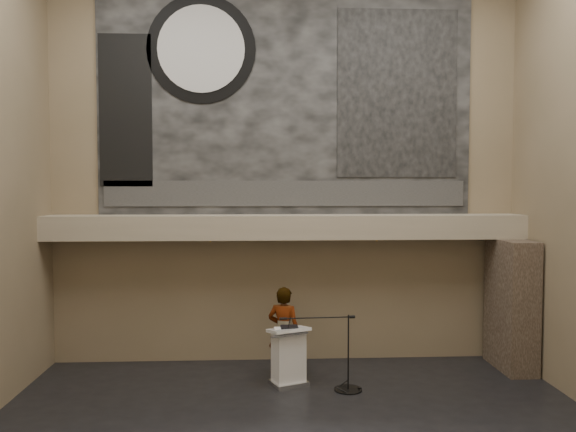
{
  "coord_description": "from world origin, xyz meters",
  "views": [
    {
      "loc": [
        -0.57,
        -8.15,
        3.8
      ],
      "look_at": [
        0.0,
        3.2,
        3.2
      ],
      "focal_mm": 35.0,
      "sensor_mm": 36.0,
      "label": 1
    }
  ],
  "objects": [
    {
      "name": "banner_building_print",
      "position": [
        2.4,
        3.93,
        5.8
      ],
      "size": [
        2.6,
        0.02,
        3.6
      ],
      "primitive_type": "cube",
      "color": "black",
      "rests_on": "banner"
    },
    {
      "name": "banner_clock_face",
      "position": [
        -1.8,
        3.91,
        6.7
      ],
      "size": [
        1.84,
        0.02,
        1.84
      ],
      "primitive_type": "cylinder",
      "rotation": [
        1.57,
        0.0,
        0.0
      ],
      "color": "silver",
      "rests_on": "banner"
    },
    {
      "name": "binder",
      "position": [
        -0.01,
        2.41,
        1.12
      ],
      "size": [
        0.34,
        0.28,
        0.04
      ],
      "primitive_type": "cube",
      "rotation": [
        0.0,
        0.0,
        0.05
      ],
      "color": "black",
      "rests_on": "lectern"
    },
    {
      "name": "lectern",
      "position": [
        -0.03,
        2.4,
        0.55
      ],
      "size": [
        0.87,
        0.76,
        1.14
      ],
      "rotation": [
        0.0,
        0.0,
        0.39
      ],
      "color": "silver",
      "rests_on": "floor"
    },
    {
      "name": "speaker_person",
      "position": [
        -0.1,
        2.89,
        0.9
      ],
      "size": [
        0.77,
        0.64,
        1.81
      ],
      "primitive_type": "imported",
      "rotation": [
        0.0,
        0.0,
        2.77
      ],
      "color": "silver",
      "rests_on": "floor"
    },
    {
      "name": "banner_clock_rim",
      "position": [
        -1.8,
        3.93,
        6.7
      ],
      "size": [
        2.3,
        0.02,
        2.3
      ],
      "primitive_type": "cylinder",
      "rotation": [
        1.57,
        0.0,
        0.0
      ],
      "color": "black",
      "rests_on": "banner"
    },
    {
      "name": "soffit",
      "position": [
        0.0,
        3.6,
        2.95
      ],
      "size": [
        10.0,
        0.8,
        0.5
      ],
      "primitive_type": "cube",
      "color": "#9E917A",
      "rests_on": "wall_back"
    },
    {
      "name": "stone_pier",
      "position": [
        4.65,
        3.15,
        1.35
      ],
      "size": [
        0.6,
        1.4,
        2.7
      ],
      "primitive_type": "cube",
      "color": "#3D3025",
      "rests_on": "floor"
    },
    {
      "name": "mic_stand",
      "position": [
        1.02,
        2.06,
        0.21
      ],
      "size": [
        1.54,
        0.52,
        1.42
      ],
      "rotation": [
        0.0,
        0.0,
        0.06
      ],
      "color": "black",
      "rests_on": "floor"
    },
    {
      "name": "sprinkler_left",
      "position": [
        -1.6,
        3.55,
        2.67
      ],
      "size": [
        0.04,
        0.04,
        0.06
      ],
      "primitive_type": "cylinder",
      "color": "#B2893D",
      "rests_on": "soffit"
    },
    {
      "name": "wall_front",
      "position": [
        0.0,
        -4.0,
        4.25
      ],
      "size": [
        10.0,
        0.02,
        8.5
      ],
      "primitive_type": "cube",
      "color": "#79694D",
      "rests_on": "floor"
    },
    {
      "name": "banner_text_strip",
      "position": [
        0.0,
        3.93,
        3.65
      ],
      "size": [
        7.76,
        0.02,
        0.55
      ],
      "primitive_type": "cube",
      "color": "#303030",
      "rests_on": "banner"
    },
    {
      "name": "sprinkler_right",
      "position": [
        1.9,
        3.55,
        2.67
      ],
      "size": [
        0.04,
        0.04,
        0.06
      ],
      "primitive_type": "cylinder",
      "color": "#B2893D",
      "rests_on": "soffit"
    },
    {
      "name": "banner",
      "position": [
        0.0,
        3.97,
        5.7
      ],
      "size": [
        8.0,
        0.05,
        5.0
      ],
      "primitive_type": "cube",
      "color": "black",
      "rests_on": "wall_back"
    },
    {
      "name": "wall_back",
      "position": [
        0.0,
        4.0,
        4.25
      ],
      "size": [
        10.0,
        0.02,
        8.5
      ],
      "primitive_type": "cube",
      "color": "#79694D",
      "rests_on": "floor"
    },
    {
      "name": "papers",
      "position": [
        -0.2,
        2.36,
        1.1
      ],
      "size": [
        0.23,
        0.3,
        0.0
      ],
      "primitive_type": "cube",
      "rotation": [
        0.0,
        0.0,
        0.07
      ],
      "color": "white",
      "rests_on": "lectern"
    },
    {
      "name": "banner_brick_print",
      "position": [
        -3.4,
        3.93,
        5.4
      ],
      "size": [
        1.1,
        0.02,
        3.2
      ],
      "primitive_type": "cube",
      "color": "black",
      "rests_on": "banner"
    }
  ]
}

